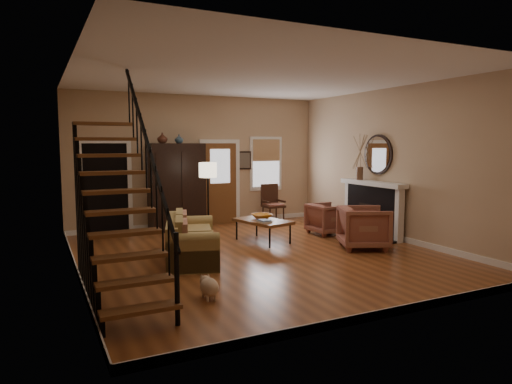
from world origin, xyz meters
name	(u,v)px	position (x,y,z in m)	size (l,w,h in m)	color
room	(207,171)	(-0.41, 1.76, 1.51)	(7.00, 7.33, 3.30)	brown
staircase	(118,181)	(-2.78, -1.30, 1.60)	(0.94, 2.80, 3.20)	brown
fireplace	(374,203)	(3.13, 0.50, 0.74)	(0.33, 1.95, 2.30)	black
armoire	(177,187)	(-0.70, 3.15, 1.05)	(1.30, 0.60, 2.10)	black
vase_a	(162,138)	(-1.05, 3.05, 2.22)	(0.24, 0.24, 0.25)	#4C2619
vase_b	(179,139)	(-0.65, 3.05, 2.21)	(0.20, 0.20, 0.21)	#334C60
sofa	(192,239)	(-1.28, 0.24, 0.37)	(0.86, 2.00, 0.75)	#9B8046
coffee_table	(263,231)	(0.56, 1.01, 0.24)	(0.72, 1.24, 0.47)	brown
bowl	(262,216)	(0.61, 1.16, 0.53)	(0.42, 0.42, 0.10)	orange
books	(264,221)	(0.44, 0.71, 0.50)	(0.23, 0.31, 0.06)	beige
armchair_left	(364,228)	(2.09, -0.44, 0.42)	(0.90, 0.93, 0.85)	maroon
armchair_right	(327,219)	(2.28, 1.10, 0.36)	(0.77, 0.79, 0.72)	maroon
floor_lamp	(208,201)	(-0.41, 1.74, 0.84)	(0.39, 0.39, 1.69)	black
side_chair	(273,204)	(1.85, 2.95, 0.51)	(0.54, 0.54, 1.02)	#371D11
dog	(209,288)	(-1.73, -1.92, 0.15)	(0.24, 0.41, 0.30)	beige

